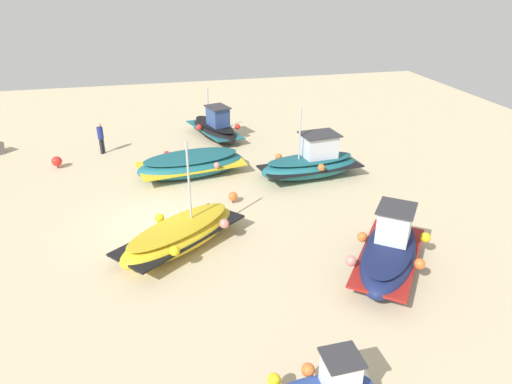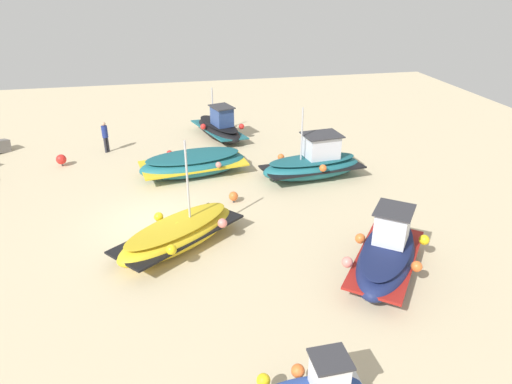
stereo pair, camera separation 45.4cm
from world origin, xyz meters
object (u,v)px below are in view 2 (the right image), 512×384
(fishing_boat_2, at_px, (178,233))
(mooring_buoy_1, at_px, (233,196))
(fishing_boat_1, at_px, (194,163))
(fishing_boat_5, at_px, (219,127))
(mooring_buoy_0, at_px, (61,159))
(fishing_boat_0, at_px, (387,254))
(person_walking, at_px, (105,135))
(fishing_boat_4, at_px, (313,164))

(fishing_boat_2, height_order, mooring_buoy_1, fishing_boat_2)
(fishing_boat_1, xyz_separation_m, fishing_boat_5, (5.29, -1.98, 0.06))
(fishing_boat_5, bearing_deg, mooring_buoy_0, -89.24)
(fishing_boat_0, relative_size, mooring_buoy_1, 9.32)
(person_walking, bearing_deg, fishing_boat_5, -121.80)
(fishing_boat_4, relative_size, person_walking, 3.00)
(fishing_boat_2, bearing_deg, mooring_buoy_1, -166.68)
(fishing_boat_5, bearing_deg, fishing_boat_0, -4.05)
(fishing_boat_1, height_order, fishing_boat_4, fishing_boat_4)
(fishing_boat_2, xyz_separation_m, mooring_buoy_1, (3.07, -2.53, -0.23))
(mooring_buoy_0, distance_m, mooring_buoy_1, 9.99)
(fishing_boat_1, distance_m, fishing_boat_5, 5.65)
(fishing_boat_5, relative_size, person_walking, 2.89)
(mooring_buoy_1, bearing_deg, mooring_buoy_0, 53.65)
(fishing_boat_1, height_order, mooring_buoy_1, fishing_boat_1)
(fishing_boat_4, relative_size, mooring_buoy_1, 10.15)
(fishing_boat_2, bearing_deg, fishing_boat_0, 118.19)
(fishing_boat_4, height_order, mooring_buoy_0, fishing_boat_4)
(mooring_buoy_1, bearing_deg, fishing_boat_2, 140.49)
(fishing_boat_4, distance_m, mooring_buoy_0, 12.93)
(fishing_boat_1, bearing_deg, fishing_boat_4, 154.88)
(fishing_boat_1, xyz_separation_m, person_walking, (4.09, 4.49, 0.43))
(fishing_boat_5, height_order, person_walking, fishing_boat_5)
(fishing_boat_2, xyz_separation_m, fishing_boat_5, (11.86, -3.09, 0.10))
(mooring_buoy_1, bearing_deg, fishing_boat_5, -3.62)
(person_walking, xyz_separation_m, mooring_buoy_1, (-7.59, -5.91, -0.70))
(fishing_boat_1, relative_size, person_walking, 3.23)
(fishing_boat_2, relative_size, mooring_buoy_1, 10.27)
(fishing_boat_1, xyz_separation_m, fishing_boat_4, (-1.55, -5.68, 0.14))
(person_walking, height_order, mooring_buoy_0, person_walking)
(fishing_boat_2, bearing_deg, person_walking, -109.57)
(fishing_boat_2, relative_size, mooring_buoy_0, 8.30)
(fishing_boat_1, relative_size, fishing_boat_2, 1.06)
(fishing_boat_1, distance_m, mooring_buoy_0, 7.06)
(fishing_boat_0, bearing_deg, mooring_buoy_1, 71.55)
(fishing_boat_2, distance_m, mooring_buoy_0, 10.55)
(fishing_boat_4, distance_m, mooring_buoy_1, 4.69)
(fishing_boat_1, xyz_separation_m, mooring_buoy_1, (-3.49, -1.43, -0.27))
(fishing_boat_4, xyz_separation_m, mooring_buoy_1, (-1.94, 4.25, -0.41))
(fishing_boat_0, xyz_separation_m, person_walking, (13.73, 10.09, 0.28))
(fishing_boat_5, bearing_deg, mooring_buoy_1, -21.28)
(fishing_boat_0, xyz_separation_m, fishing_boat_5, (14.93, 3.62, -0.09))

